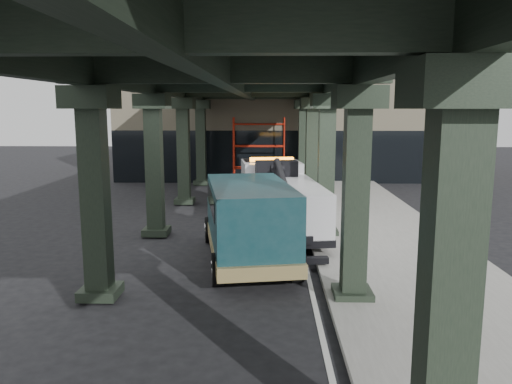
# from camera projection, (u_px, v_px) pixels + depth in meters

# --- Properties ---
(ground) EXTENTS (90.00, 90.00, 0.00)m
(ground) POSITION_uv_depth(u_px,v_px,m) (249.00, 252.00, 15.81)
(ground) COLOR black
(ground) RESTS_ON ground
(sidewalk) EXTENTS (5.00, 40.00, 0.15)m
(sidewalk) POSITION_uv_depth(u_px,v_px,m) (378.00, 235.00, 17.65)
(sidewalk) COLOR gray
(sidewalk) RESTS_ON ground
(lane_stripe) EXTENTS (0.12, 38.00, 0.01)m
(lane_stripe) POSITION_uv_depth(u_px,v_px,m) (299.00, 237.00, 17.74)
(lane_stripe) COLOR silver
(lane_stripe) RESTS_ON ground
(viaduct) EXTENTS (7.40, 32.00, 6.40)m
(viaduct) POSITION_uv_depth(u_px,v_px,m) (239.00, 80.00, 16.89)
(viaduct) COLOR black
(viaduct) RESTS_ON ground
(building) EXTENTS (22.00, 10.00, 8.00)m
(building) POSITION_uv_depth(u_px,v_px,m) (289.00, 116.00, 34.82)
(building) COLOR #C6B793
(building) RESTS_ON ground
(scaffolding) EXTENTS (3.08, 0.88, 4.00)m
(scaffolding) POSITION_uv_depth(u_px,v_px,m) (259.00, 149.00, 29.90)
(scaffolding) COLOR red
(scaffolding) RESTS_ON ground
(tow_truck) EXTENTS (3.24, 8.44, 2.70)m
(tow_truck) POSITION_uv_depth(u_px,v_px,m) (278.00, 195.00, 18.53)
(tow_truck) COLOR black
(tow_truck) RESTS_ON ground
(towed_van) EXTENTS (3.20, 6.20, 2.40)m
(towed_van) POSITION_uv_depth(u_px,v_px,m) (248.00, 220.00, 14.60)
(towed_van) COLOR #0F3238
(towed_van) RESTS_ON ground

